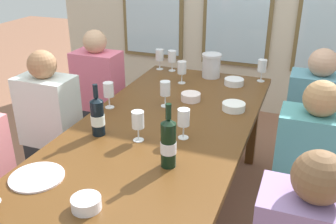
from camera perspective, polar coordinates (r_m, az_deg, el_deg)
ground_plane at (r=2.71m, az=-0.47°, el=-15.93°), size 12.00×12.00×0.00m
dining_table at (r=2.33m, az=-0.53°, el=-3.29°), size 1.00×2.12×0.74m
white_plate_0 at (r=1.90m, az=-19.01°, el=-9.17°), size 0.25×0.25×0.01m
metal_pitcher at (r=3.09m, az=6.49°, el=6.93°), size 0.16×0.16×0.19m
wine_bottle_0 at (r=2.16m, az=-10.49°, el=-0.60°), size 0.08×0.08×0.30m
wine_bottle_1 at (r=1.82m, az=0.06°, el=-4.62°), size 0.08×0.08×0.33m
tasting_bowl_0 at (r=2.51m, az=9.78°, el=0.81°), size 0.15×0.15×0.05m
tasting_bowl_1 at (r=2.63m, az=3.42°, el=2.27°), size 0.13×0.13×0.05m
tasting_bowl_2 at (r=1.64m, az=-12.12°, el=-13.20°), size 0.12×0.12×0.05m
tasting_bowl_3 at (r=2.96m, az=9.84°, el=4.47°), size 0.15×0.15×0.05m
wine_glass_1 at (r=3.21m, az=0.61°, el=8.17°), size 0.07×0.07×0.17m
wine_glass_2 at (r=2.09m, az=2.35°, el=-1.04°), size 0.07×0.07×0.17m
wine_glass_3 at (r=2.49m, az=-0.42°, el=3.45°), size 0.07×0.07×0.17m
wine_glass_4 at (r=2.50m, az=-8.87°, el=3.14°), size 0.07×0.07×0.17m
wine_glass_5 at (r=3.05m, az=13.89°, el=6.57°), size 0.07×0.07×0.17m
wine_glass_6 at (r=2.92m, az=2.09°, el=6.59°), size 0.07×0.07×0.17m
wine_glass_7 at (r=3.25m, az=-1.26°, el=8.45°), size 0.07×0.07×0.17m
wine_glass_8 at (r=2.06m, az=-4.53°, el=-1.39°), size 0.07×0.07×0.17m
seated_person_2 at (r=3.28m, az=-10.22°, el=1.98°), size 0.38×0.24×1.11m
seated_person_3 at (r=2.89m, az=20.67°, el=-2.40°), size 0.38×0.24×1.11m
seated_person_4 at (r=2.79m, az=-17.05°, el=-2.88°), size 0.38×0.24×1.11m
seated_person_5 at (r=2.30m, az=20.12°, el=-9.44°), size 0.38×0.24×1.11m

